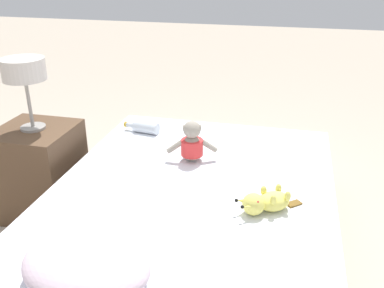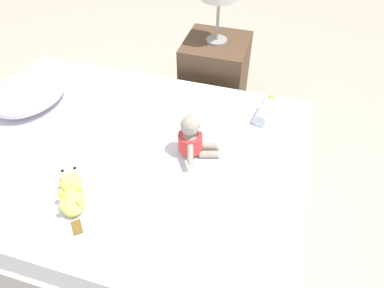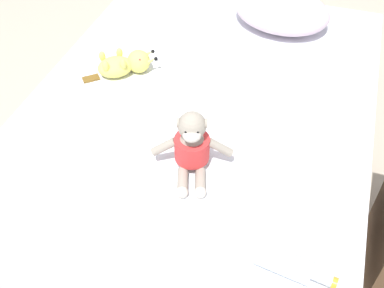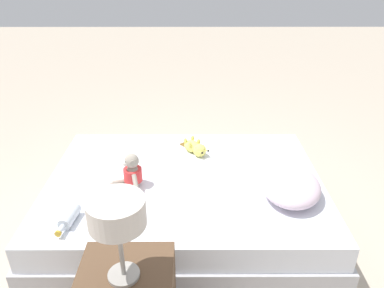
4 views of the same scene
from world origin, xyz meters
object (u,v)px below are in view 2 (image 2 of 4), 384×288
Objects in this scene: bed at (128,176)px; plush_monkey at (192,139)px; plush_yellow_creature at (72,193)px; glass_bottle at (264,112)px; pillow at (29,93)px; nightstand at (215,77)px.

plush_monkey is (0.08, -0.35, 0.31)m from bed.
plush_monkey is at bearing -44.24° from plush_yellow_creature.
plush_yellow_creature is at bearing 168.03° from bed.
glass_bottle is (0.83, -0.73, -0.01)m from plush_yellow_creature.
plush_monkey is at bearing -96.90° from pillow.
bed is 3.46× the size of nightstand.
nightstand is at bearing -13.54° from plush_yellow_creature.
nightstand is at bearing 6.49° from plush_monkey.
nightstand is at bearing -14.12° from bed.
plush_monkey reaches higher than pillow.
glass_bottle reaches higher than bed.
bed is 6.45× the size of plush_yellow_creature.
bed is 3.65× the size of pillow.
glass_bottle is 0.69m from nightstand.
bed is 0.76m from pillow.
bed is 0.45m from plush_yellow_creature.
pillow is 0.95× the size of nightstand.
nightstand is (0.79, -0.93, -0.22)m from pillow.
pillow is 0.82m from plush_yellow_creature.
bed is 7.97× the size of glass_bottle.
glass_bottle is (0.46, -0.66, 0.25)m from bed.
plush_yellow_creature is at bearing 138.35° from glass_bottle.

